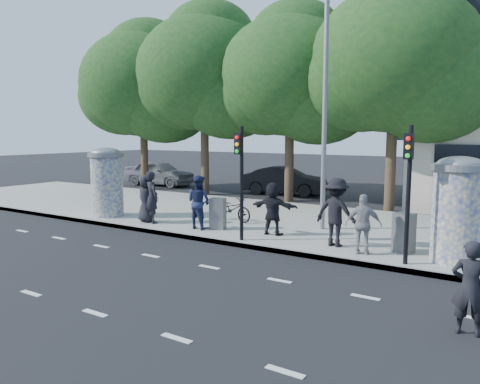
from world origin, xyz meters
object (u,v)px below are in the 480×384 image
Objects in this scene: cabinet_left at (218,214)px; traffic_pole_far at (408,180)px; traffic_pole_near at (241,171)px; cabinet_right at (404,233)px; ad_column_right at (458,207)px; ped_e at (363,224)px; ped_a at (146,199)px; ped_c at (199,202)px; ad_column_left at (107,180)px; car_mid at (285,181)px; bicycle at (232,209)px; car_left at (159,173)px; ped_b at (152,197)px; man_road at (470,288)px; ped_f at (273,209)px; ped_d at (336,212)px; street_lamp at (324,88)px.

traffic_pole_far is at bearing -25.70° from cabinet_left.
traffic_pole_near is 3.15× the size of cabinet_right.
cabinet_right is (-1.32, 0.26, -0.85)m from ad_column_right.
traffic_pole_near is at bearing -7.95° from ped_e.
ped_a reaches higher than ped_e.
ped_c is at bearing 161.51° from traffic_pole_near.
traffic_pole_far is 7.07m from ped_c.
ad_column_left is 2.53× the size of cabinet_left.
ped_c is 10.57m from car_mid.
car_left is (-11.15, 8.24, 0.20)m from bicycle.
ped_e is at bearing -168.37° from ped_a.
ad_column_right is at bearing 178.75° from ped_e.
cabinet_right is 0.23× the size of car_left.
ad_column_right is (12.40, 0.20, 0.00)m from ad_column_left.
ad_column_left is 5.14m from cabinet_left.
car_left is at bearing -36.40° from ped_a.
car_left is (-8.92, 10.09, -0.28)m from ped_b.
ped_b is at bearing -24.73° from man_road.
ad_column_right is 7.95m from ped_c.
ad_column_left is 1.58× the size of ped_f.
man_road is (11.05, -3.81, -0.19)m from ped_a.
ped_d is at bearing -98.85° from bicycle.
ped_b reaches higher than bicycle.
traffic_pole_near is 1.95× the size of bicycle.
ped_f is (-5.36, 0.31, -0.55)m from ad_column_right.
street_lamp reaches higher than ped_b.
ped_f reaches higher than cabinet_right.
man_road is (13.20, -3.92, -0.73)m from ad_column_left.
car_mid is at bearing 111.05° from traffic_pole_near.
ad_column_right is 1.64× the size of ped_e.
car_mid is at bearing 24.97° from bicycle.
ad_column_left reaches higher than car_mid.
ped_a is at bearing -24.32° from man_road.
traffic_pole_near is 16.93m from car_left.
ad_column_right reaches higher than man_road.
ped_d is (6.81, 0.30, 0.05)m from ped_b.
ad_column_right is 3.16m from ped_d.
ped_e is at bearing -126.38° from car_left.
bicycle is at bearing -170.92° from cabinet_right.
ped_d reaches higher than ped_b.
street_lamp is 4.71× the size of ped_a.
ad_column_left is 11.89m from car_left.
ped_d is 1.89m from cabinet_right.
street_lamp is 7.32m from ped_a.
ad_column_left is at bearing 7.82° from ped_d.
traffic_pole_near is 2.11× the size of ped_e.
ped_d is 4.23m from cabinet_left.
ad_column_right is 0.78× the size of traffic_pole_near.
ped_c is at bearing 174.12° from traffic_pole_far.
traffic_pole_far is (4.80, 0.00, 0.00)m from traffic_pole_near.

